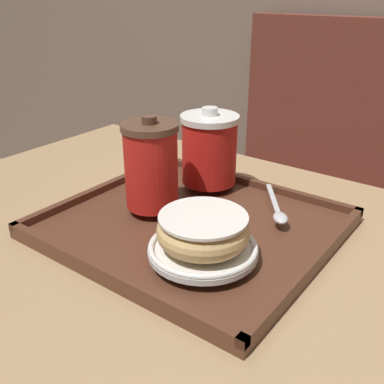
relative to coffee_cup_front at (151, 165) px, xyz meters
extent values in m
cube|color=tan|center=(0.10, -0.02, -0.11)|extent=(1.09, 0.72, 0.03)
cube|color=#512D1E|center=(0.07, 0.01, -0.09)|extent=(0.41, 0.37, 0.01)
cube|color=#512D1E|center=(0.07, -0.17, -0.07)|extent=(0.41, 0.01, 0.01)
cube|color=#512D1E|center=(0.07, 0.18, -0.07)|extent=(0.41, 0.01, 0.01)
cube|color=#512D1E|center=(-0.12, 0.01, -0.07)|extent=(0.01, 0.37, 0.01)
cube|color=#512D1E|center=(0.27, 0.01, -0.07)|extent=(0.01, 0.37, 0.01)
cylinder|color=red|center=(0.00, 0.00, -0.01)|extent=(0.08, 0.08, 0.12)
cylinder|color=brown|center=(0.00, 0.00, 0.06)|extent=(0.09, 0.09, 0.01)
cylinder|color=brown|center=(0.00, 0.00, 0.07)|extent=(0.02, 0.02, 0.01)
cylinder|color=red|center=(0.02, 0.13, -0.01)|extent=(0.10, 0.10, 0.11)
cylinder|color=white|center=(0.02, 0.13, 0.05)|extent=(0.10, 0.10, 0.01)
cylinder|color=white|center=(0.02, 0.13, 0.06)|extent=(0.03, 0.03, 0.01)
cylinder|color=white|center=(0.15, -0.07, -0.06)|extent=(0.15, 0.15, 0.01)
torus|color=white|center=(0.15, -0.07, -0.06)|extent=(0.14, 0.14, 0.01)
torus|color=#DBB270|center=(0.15, -0.07, -0.03)|extent=(0.12, 0.12, 0.04)
cylinder|color=white|center=(0.15, -0.07, -0.01)|extent=(0.12, 0.12, 0.00)
ellipsoid|color=silver|center=(0.19, 0.07, -0.06)|extent=(0.04, 0.04, 0.01)
cube|color=silver|center=(0.15, 0.13, -0.07)|extent=(0.07, 0.09, 0.00)
camera|label=1|loc=(0.44, -0.48, 0.25)|focal=42.00mm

